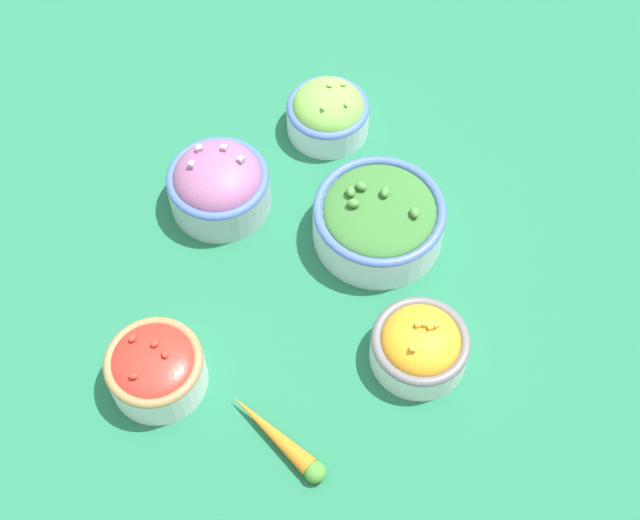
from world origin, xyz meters
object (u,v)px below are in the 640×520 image
Objects in this scene: loose_carrot at (280,439)px; bowl_cherry_tomatoes at (155,368)px; bowl_broccoli at (379,218)px; bowl_squash at (420,345)px; bowl_red_onion at (219,184)px; bowl_lettuce at (328,112)px.

bowl_cherry_tomatoes is at bearing 14.89° from loose_carrot.
bowl_broccoli reaches higher than bowl_cherry_tomatoes.
bowl_broccoli reaches higher than bowl_squash.
bowl_red_onion is (-0.02, 0.21, 0.00)m from bowl_broccoli.
loose_carrot is at bearing -167.34° from bowl_lettuce.
bowl_squash is 0.33m from bowl_red_onion.
bowl_cherry_tomatoes is at bearing -172.96° from bowl_red_onion.
loose_carrot is (-0.02, -0.16, -0.02)m from bowl_cherry_tomatoes.
bowl_broccoli is at bearing -140.74° from bowl_lettuce.
bowl_broccoli is 0.19m from bowl_lettuce.
loose_carrot is at bearing -98.62° from bowl_cherry_tomatoes.
bowl_cherry_tomatoes is 0.84× the size of loose_carrot.
bowl_red_onion is 0.34m from loose_carrot.
loose_carrot is (-0.28, -0.19, -0.03)m from bowl_red_onion.
bowl_cherry_tomatoes is at bearing 172.17° from bowl_lettuce.
bowl_cherry_tomatoes is 1.00× the size of bowl_lettuce.
bowl_red_onion reaches higher than bowl_broccoli.
bowl_lettuce is (0.42, -0.06, -0.00)m from bowl_cherry_tomatoes.
bowl_squash is at bearing -103.23° from loose_carrot.
bowl_broccoli is 0.30m from loose_carrot.
bowl_broccoli is at bearing -69.86° from loose_carrot.
bowl_squash is 0.85× the size of loose_carrot.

